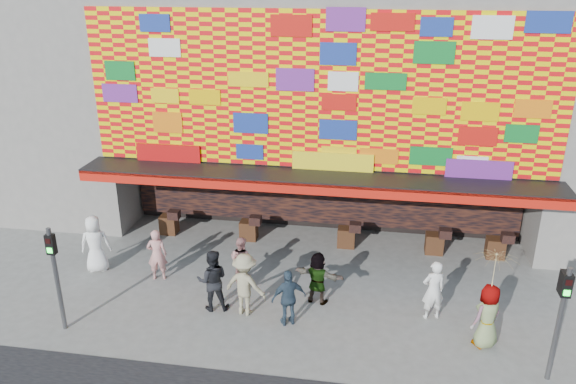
% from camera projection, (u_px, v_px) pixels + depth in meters
% --- Properties ---
extents(ground, '(90.00, 90.00, 0.00)m').
position_uv_depth(ground, '(299.00, 318.00, 15.68)').
color(ground, slate).
rests_on(ground, ground).
extents(shop_building, '(15.20, 9.40, 10.00)m').
position_uv_depth(shop_building, '(331.00, 78.00, 21.23)').
color(shop_building, gray).
rests_on(shop_building, ground).
extents(neighbor_left, '(11.00, 8.00, 12.00)m').
position_uv_depth(neighbor_left, '(12.00, 50.00, 22.75)').
color(neighbor_left, gray).
rests_on(neighbor_left, ground).
extents(signal_left, '(0.22, 0.20, 3.00)m').
position_uv_depth(signal_left, '(55.00, 268.00, 14.55)').
color(signal_left, '#59595B').
rests_on(signal_left, ground).
extents(signal_right, '(0.22, 0.20, 3.00)m').
position_uv_depth(signal_right, '(561.00, 312.00, 12.68)').
color(signal_right, '#59595B').
rests_on(signal_right, ground).
extents(ped_a, '(1.07, 0.87, 1.89)m').
position_uv_depth(ped_a, '(95.00, 244.00, 17.84)').
color(ped_a, white).
rests_on(ped_a, ground).
extents(ped_b, '(0.69, 0.53, 1.69)m').
position_uv_depth(ped_b, '(157.00, 255.00, 17.37)').
color(ped_b, '#D7908B').
rests_on(ped_b, ground).
extents(ped_c, '(1.02, 0.88, 1.84)m').
position_uv_depth(ped_c, '(213.00, 280.00, 15.80)').
color(ped_c, black).
rests_on(ped_c, ground).
extents(ped_d, '(1.32, 0.95, 1.85)m').
position_uv_depth(ped_d, '(245.00, 284.00, 15.58)').
color(ped_d, tan).
rests_on(ped_d, ground).
extents(ped_e, '(1.04, 0.79, 1.64)m').
position_uv_depth(ped_e, '(289.00, 298.00, 15.13)').
color(ped_e, '#314456').
rests_on(ped_e, ground).
extents(ped_f, '(1.54, 0.78, 1.59)m').
position_uv_depth(ped_f, '(318.00, 278.00, 16.15)').
color(ped_f, gray).
rests_on(ped_f, ground).
extents(ped_g, '(1.02, 0.96, 1.76)m').
position_uv_depth(ped_g, '(488.00, 316.00, 14.24)').
color(ped_g, gray).
rests_on(ped_g, ground).
extents(ped_h, '(0.74, 0.61, 1.76)m').
position_uv_depth(ped_h, '(433.00, 290.00, 15.39)').
color(ped_h, white).
rests_on(ped_h, ground).
extents(ped_i, '(0.89, 0.80, 1.51)m').
position_uv_depth(ped_i, '(241.00, 260.00, 17.26)').
color(ped_i, tan).
rests_on(ped_i, ground).
extents(parasol, '(1.15, 1.17, 1.95)m').
position_uv_depth(parasol, '(495.00, 271.00, 13.75)').
color(parasol, beige).
rests_on(parasol, ground).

